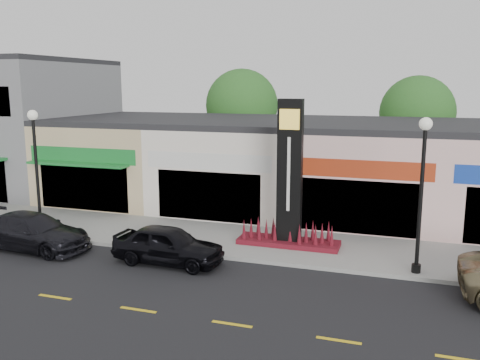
{
  "coord_description": "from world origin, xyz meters",
  "views": [
    {
      "loc": [
        7.38,
        -15.66,
        6.7
      ],
      "look_at": [
        0.94,
        4.0,
        2.8
      ],
      "focal_mm": 38.0,
      "sensor_mm": 36.0,
      "label": 1
    }
  ],
  "objects_px": {
    "pylon_sign": "(289,195)",
    "car_black_sedan": "(168,245)",
    "lamp_east_near": "(422,180)",
    "car_dark_sedan": "(32,232)",
    "lamp_west_near": "(36,159)"
  },
  "relations": [
    {
      "from": "lamp_west_near",
      "to": "lamp_east_near",
      "type": "bearing_deg",
      "value": 0.0
    },
    {
      "from": "lamp_east_near",
      "to": "car_dark_sedan",
      "type": "height_order",
      "value": "lamp_east_near"
    },
    {
      "from": "car_dark_sedan",
      "to": "car_black_sedan",
      "type": "xyz_separation_m",
      "value": [
        6.09,
        0.19,
        -0.01
      ]
    },
    {
      "from": "pylon_sign",
      "to": "car_black_sedan",
      "type": "bearing_deg",
      "value": -140.85
    },
    {
      "from": "car_dark_sedan",
      "to": "car_black_sedan",
      "type": "distance_m",
      "value": 6.09
    },
    {
      "from": "lamp_east_near",
      "to": "car_dark_sedan",
      "type": "xyz_separation_m",
      "value": [
        -15.02,
        -1.69,
        -2.74
      ]
    },
    {
      "from": "lamp_west_near",
      "to": "car_black_sedan",
      "type": "height_order",
      "value": "lamp_west_near"
    },
    {
      "from": "lamp_east_near",
      "to": "lamp_west_near",
      "type": "bearing_deg",
      "value": 180.0
    },
    {
      "from": "pylon_sign",
      "to": "car_black_sedan",
      "type": "distance_m",
      "value": 5.31
    },
    {
      "from": "lamp_east_near",
      "to": "car_dark_sedan",
      "type": "distance_m",
      "value": 15.36
    },
    {
      "from": "lamp_east_near",
      "to": "pylon_sign",
      "type": "distance_m",
      "value": 5.42
    },
    {
      "from": "pylon_sign",
      "to": "car_black_sedan",
      "type": "relative_size",
      "value": 1.4
    },
    {
      "from": "lamp_west_near",
      "to": "car_black_sedan",
      "type": "xyz_separation_m",
      "value": [
        7.06,
        -1.51,
        -2.75
      ]
    },
    {
      "from": "pylon_sign",
      "to": "car_black_sedan",
      "type": "height_order",
      "value": "pylon_sign"
    },
    {
      "from": "lamp_west_near",
      "to": "pylon_sign",
      "type": "relative_size",
      "value": 0.91
    }
  ]
}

